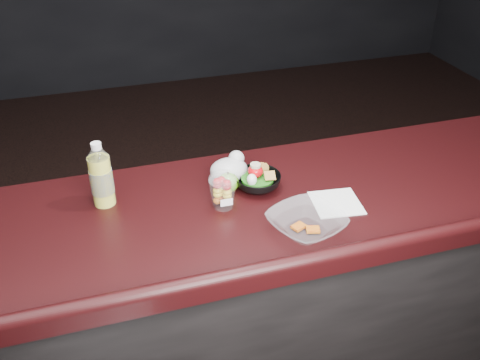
# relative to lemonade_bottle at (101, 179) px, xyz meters

# --- Properties ---
(counter) EXTENTS (4.06, 0.71, 1.02)m
(counter) POSITION_rel_lemonade_bottle_xyz_m (0.36, -0.14, -0.61)
(counter) COLOR black
(counter) RESTS_ON ground
(lemonade_bottle) EXTENTS (0.08, 0.08, 0.23)m
(lemonade_bottle) POSITION_rel_lemonade_bottle_xyz_m (0.00, 0.00, 0.00)
(lemonade_bottle) COLOR yellow
(lemonade_bottle) RESTS_ON counter
(fruit_cup) EXTENTS (0.10, 0.10, 0.14)m
(fruit_cup) POSITION_rel_lemonade_bottle_xyz_m (0.38, -0.14, -0.03)
(fruit_cup) COLOR white
(fruit_cup) RESTS_ON counter
(green_apple) EXTENTS (0.08, 0.08, 0.08)m
(green_apple) POSITION_rel_lemonade_bottle_xyz_m (0.42, -0.05, -0.06)
(green_apple) COLOR #369210
(green_apple) RESTS_ON counter
(plastic_bag) EXTENTS (0.14, 0.11, 0.10)m
(plastic_bag) POSITION_rel_lemonade_bottle_xyz_m (0.45, 0.02, -0.05)
(plastic_bag) COLOR silver
(plastic_bag) RESTS_ON counter
(snack_bowl) EXTENTS (0.20, 0.20, 0.09)m
(snack_bowl) POSITION_rel_lemonade_bottle_xyz_m (0.53, -0.06, -0.07)
(snack_bowl) COLOR black
(snack_bowl) RESTS_ON counter
(takeout_bowl) EXTENTS (0.30, 0.30, 0.06)m
(takeout_bowl) POSITION_rel_lemonade_bottle_xyz_m (0.60, -0.34, -0.07)
(takeout_bowl) COLOR silver
(takeout_bowl) RESTS_ON counter
(paper_napkin) EXTENTS (0.18, 0.18, 0.00)m
(paper_napkin) POSITION_rel_lemonade_bottle_xyz_m (0.76, -0.23, -0.10)
(paper_napkin) COLOR white
(paper_napkin) RESTS_ON counter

